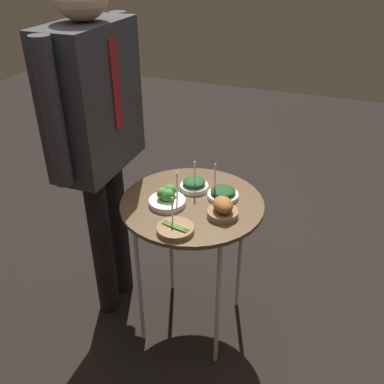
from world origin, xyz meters
The scene contains 8 objects.
ground_plane centered at (0.00, 0.00, 0.00)m, with size 8.00×8.00×0.00m, color black.
serving_cart centered at (0.00, 0.00, 0.68)m, with size 0.63×0.63×0.74m.
bowl_spinach_mid_left centered at (0.08, -0.12, 0.77)m, with size 0.14×0.14×0.17m.
bowl_spinach_far_rim centered at (0.10, 0.03, 0.77)m, with size 0.13×0.13×0.16m.
bowl_broccoli_center centered at (-0.05, 0.09, 0.77)m, with size 0.16×0.16×0.15m.
bowl_roast_back_left centered at (-0.06, -0.16, 0.78)m, with size 0.13×0.13×0.09m.
bowl_asparagus_near_rim centered at (-0.23, -0.01, 0.76)m, with size 0.15×0.15×0.13m.
waiter_figure centered at (0.02, 0.46, 1.07)m, with size 0.62×0.23×1.69m.
Camera 1 is at (-1.49, -0.55, 1.75)m, focal length 40.00 mm.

